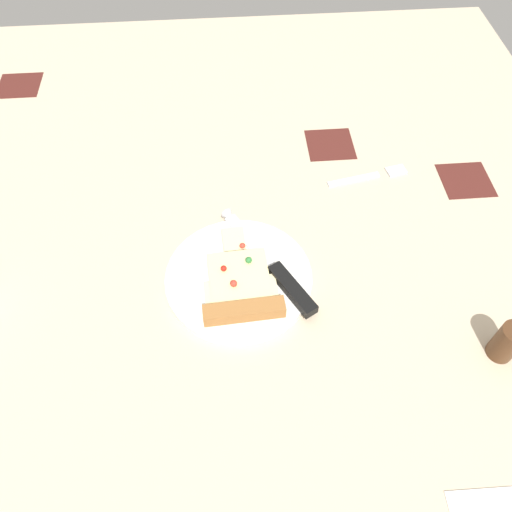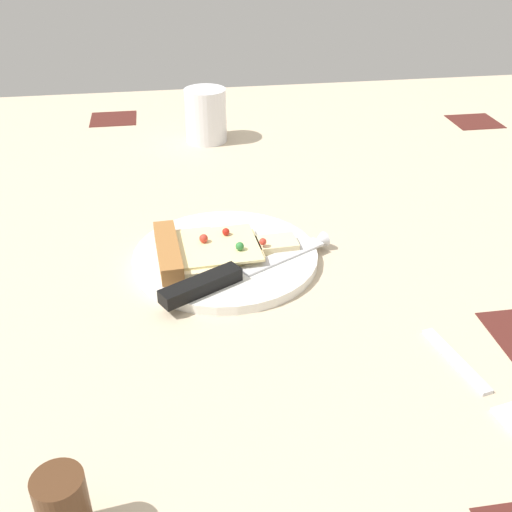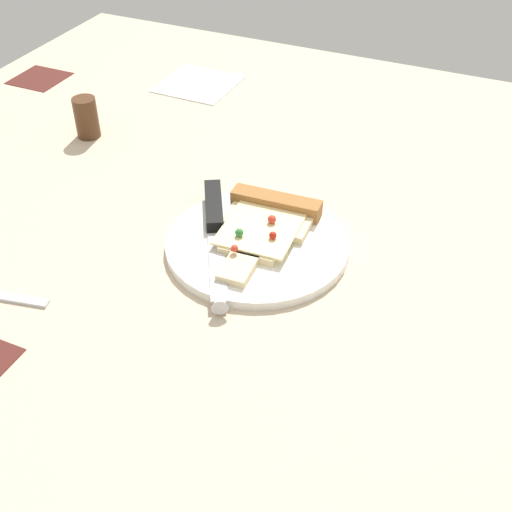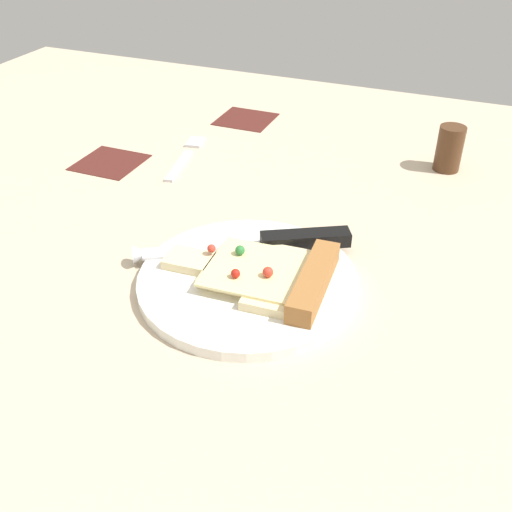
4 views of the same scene
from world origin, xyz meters
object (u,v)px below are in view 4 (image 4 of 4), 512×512
pizza_slice (272,275)px  fork (186,154)px  plate (248,281)px  knife (265,243)px  pepper_shaker (449,148)px

pizza_slice → fork: size_ratio=1.16×
plate → pizza_slice: 2.95cm
pizza_slice → fork: 34.93cm
knife → pepper_shaker: pepper_shaker is taller
knife → fork: size_ratio=1.43×
plate → knife: size_ratio=1.04×
pizza_slice → pepper_shaker: 38.26cm
knife → pepper_shaker: (30.51, -15.74, 1.41)cm
plate → knife: knife is taller
plate → pizza_slice: bearing=-86.6°
fork → plate: bearing=-62.2°
plate → knife: (5.70, 0.39, 1.20)cm
plate → knife: bearing=3.9°
knife → pepper_shaker: bearing=-56.3°
plate → fork: plate is taller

